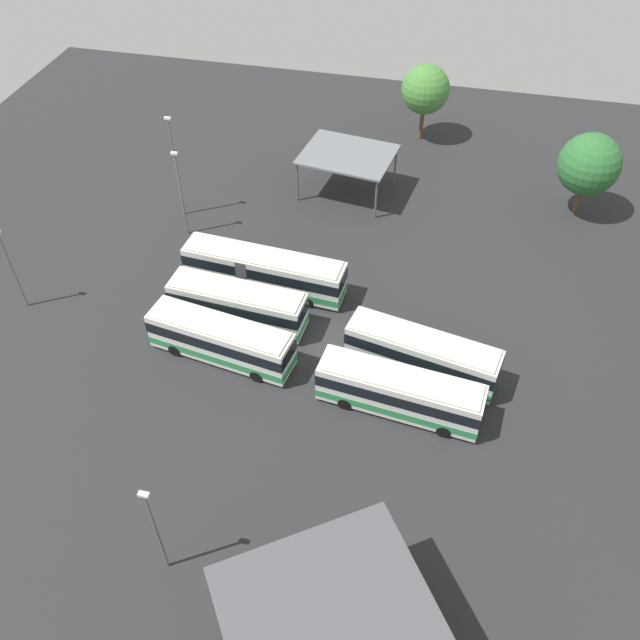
{
  "coord_description": "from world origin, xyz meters",
  "views": [
    {
      "loc": [
        7.26,
        -33.78,
        36.65
      ],
      "look_at": [
        -0.8,
        1.0,
        1.46
      ],
      "focal_mm": 37.47,
      "sensor_mm": 36.0,
      "label": 1
    }
  ],
  "objects_px": {
    "bus_row0_slot2": "(264,270)",
    "bus_row1_slot1": "(422,354)",
    "bus_row1_slot0": "(400,392)",
    "lamp_post_far_corner": "(155,528)",
    "bus_row0_slot1": "(238,304)",
    "maintenance_shelter": "(348,156)",
    "lamp_post_near_entrance": "(181,190)",
    "tree_northwest": "(425,90)",
    "lamp_post_by_building": "(175,164)",
    "bus_row0_slot0": "(221,340)",
    "tree_west_edge": "(589,165)",
    "lamp_post_mid_lot": "(11,266)"
  },
  "relations": [
    {
      "from": "bus_row0_slot2",
      "to": "bus_row1_slot1",
      "type": "xyz_separation_m",
      "value": [
        13.54,
        -6.25,
        -0.0
      ]
    },
    {
      "from": "bus_row1_slot0",
      "to": "lamp_post_far_corner",
      "type": "distance_m",
      "value": 18.12
    },
    {
      "from": "bus_row0_slot1",
      "to": "maintenance_shelter",
      "type": "relative_size",
      "value": 1.17
    },
    {
      "from": "lamp_post_near_entrance",
      "to": "tree_northwest",
      "type": "relative_size",
      "value": 1.02
    },
    {
      "from": "bus_row1_slot1",
      "to": "lamp_post_by_building",
      "type": "height_order",
      "value": "lamp_post_by_building"
    },
    {
      "from": "maintenance_shelter",
      "to": "lamp_post_by_building",
      "type": "relative_size",
      "value": 0.94
    },
    {
      "from": "bus_row0_slot1",
      "to": "bus_row1_slot1",
      "type": "bearing_deg",
      "value": -7.71
    },
    {
      "from": "bus_row1_slot0",
      "to": "tree_northwest",
      "type": "relative_size",
      "value": 1.41
    },
    {
      "from": "bus_row0_slot2",
      "to": "bus_row1_slot1",
      "type": "height_order",
      "value": "same"
    },
    {
      "from": "maintenance_shelter",
      "to": "lamp_post_near_entrance",
      "type": "height_order",
      "value": "lamp_post_near_entrance"
    },
    {
      "from": "lamp_post_near_entrance",
      "to": "bus_row0_slot0",
      "type": "bearing_deg",
      "value": -59.35
    },
    {
      "from": "bus_row0_slot1",
      "to": "tree_west_edge",
      "type": "relative_size",
      "value": 1.36
    },
    {
      "from": "bus_row1_slot1",
      "to": "lamp_post_near_entrance",
      "type": "relative_size",
      "value": 1.37
    },
    {
      "from": "bus_row0_slot1",
      "to": "lamp_post_mid_lot",
      "type": "distance_m",
      "value": 17.39
    },
    {
      "from": "maintenance_shelter",
      "to": "lamp_post_mid_lot",
      "type": "distance_m",
      "value": 30.61
    },
    {
      "from": "tree_west_edge",
      "to": "tree_northwest",
      "type": "relative_size",
      "value": 0.98
    },
    {
      "from": "tree_northwest",
      "to": "bus_row0_slot0",
      "type": "bearing_deg",
      "value": -106.37
    },
    {
      "from": "bus_row1_slot0",
      "to": "lamp_post_far_corner",
      "type": "bearing_deg",
      "value": -128.2
    },
    {
      "from": "bus_row0_slot0",
      "to": "maintenance_shelter",
      "type": "distance_m",
      "value": 23.82
    },
    {
      "from": "bus_row1_slot1",
      "to": "bus_row0_slot0",
      "type": "bearing_deg",
      "value": -172.49
    },
    {
      "from": "bus_row0_slot0",
      "to": "tree_northwest",
      "type": "xyz_separation_m",
      "value": [
        10.31,
        35.09,
        3.77
      ]
    },
    {
      "from": "bus_row0_slot2",
      "to": "bus_row1_slot1",
      "type": "distance_m",
      "value": 14.91
    },
    {
      "from": "bus_row0_slot1",
      "to": "lamp_post_far_corner",
      "type": "bearing_deg",
      "value": -83.72
    },
    {
      "from": "lamp_post_far_corner",
      "to": "lamp_post_mid_lot",
      "type": "distance_m",
      "value": 26.19
    },
    {
      "from": "lamp_post_mid_lot",
      "to": "bus_row0_slot1",
      "type": "bearing_deg",
      "value": 7.13
    },
    {
      "from": "bus_row0_slot0",
      "to": "lamp_post_far_corner",
      "type": "height_order",
      "value": "lamp_post_far_corner"
    },
    {
      "from": "lamp_post_mid_lot",
      "to": "bus_row0_slot0",
      "type": "bearing_deg",
      "value": -5.64
    },
    {
      "from": "lamp_post_by_building",
      "to": "lamp_post_far_corner",
      "type": "height_order",
      "value": "lamp_post_by_building"
    },
    {
      "from": "lamp_post_far_corner",
      "to": "lamp_post_mid_lot",
      "type": "xyz_separation_m",
      "value": [
        -19.29,
        17.71,
        -0.17
      ]
    },
    {
      "from": "bus_row1_slot1",
      "to": "tree_west_edge",
      "type": "bearing_deg",
      "value": 62.83
    },
    {
      "from": "bus_row0_slot2",
      "to": "lamp_post_mid_lot",
      "type": "xyz_separation_m",
      "value": [
        -17.88,
        -6.45,
        2.33
      ]
    },
    {
      "from": "bus_row0_slot0",
      "to": "bus_row0_slot2",
      "type": "bearing_deg",
      "value": 84.45
    },
    {
      "from": "bus_row0_slot0",
      "to": "lamp_post_near_entrance",
      "type": "xyz_separation_m",
      "value": [
        -8.05,
        13.59,
        2.73
      ]
    },
    {
      "from": "lamp_post_by_building",
      "to": "tree_northwest",
      "type": "bearing_deg",
      "value": 43.6
    },
    {
      "from": "bus_row1_slot0",
      "to": "lamp_post_mid_lot",
      "type": "bearing_deg",
      "value": 173.23
    },
    {
      "from": "lamp_post_by_building",
      "to": "lamp_post_mid_lot",
      "type": "xyz_separation_m",
      "value": [
        -7.62,
        -14.57,
        -1.19
      ]
    },
    {
      "from": "lamp_post_far_corner",
      "to": "tree_west_edge",
      "type": "bearing_deg",
      "value": 59.65
    },
    {
      "from": "bus_row0_slot1",
      "to": "bus_row0_slot2",
      "type": "xyz_separation_m",
      "value": [
        0.78,
        4.31,
        0.0
      ]
    },
    {
      "from": "bus_row0_slot1",
      "to": "lamp_post_by_building",
      "type": "height_order",
      "value": "lamp_post_by_building"
    },
    {
      "from": "bus_row0_slot0",
      "to": "lamp_post_far_corner",
      "type": "distance_m",
      "value": 16.37
    },
    {
      "from": "bus_row0_slot2",
      "to": "lamp_post_by_building",
      "type": "bearing_deg",
      "value": 141.65
    },
    {
      "from": "bus_row1_slot1",
      "to": "lamp_post_far_corner",
      "type": "relative_size",
      "value": 1.45
    },
    {
      "from": "bus_row1_slot1",
      "to": "maintenance_shelter",
      "type": "bearing_deg",
      "value": 114.45
    },
    {
      "from": "bus_row1_slot0",
      "to": "lamp_post_near_entrance",
      "type": "height_order",
      "value": "lamp_post_near_entrance"
    },
    {
      "from": "bus_row1_slot0",
      "to": "bus_row1_slot1",
      "type": "xyz_separation_m",
      "value": [
        1.04,
        3.81,
        -0.0
      ]
    },
    {
      "from": "maintenance_shelter",
      "to": "lamp_post_near_entrance",
      "type": "distance_m",
      "value": 15.95
    },
    {
      "from": "lamp_post_near_entrance",
      "to": "bus_row0_slot1",
      "type": "bearing_deg",
      "value": -50.44
    },
    {
      "from": "bus_row1_slot0",
      "to": "tree_northwest",
      "type": "distance_m",
      "value": 37.32
    },
    {
      "from": "bus_row1_slot1",
      "to": "maintenance_shelter",
      "type": "distance_m",
      "value": 23.58
    },
    {
      "from": "maintenance_shelter",
      "to": "tree_west_edge",
      "type": "xyz_separation_m",
      "value": [
        21.4,
        1.38,
        1.19
      ]
    }
  ]
}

